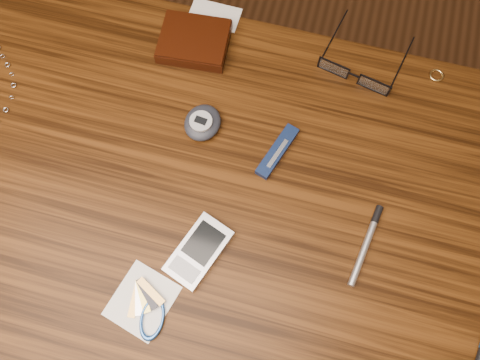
{
  "coord_description": "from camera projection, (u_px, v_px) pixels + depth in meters",
  "views": [
    {
      "loc": [
        0.11,
        -0.19,
        1.45
      ],
      "look_at": [
        0.04,
        0.04,
        0.76
      ],
      "focal_mm": 35.0,
      "sensor_mm": 36.0,
      "label": 1
    }
  ],
  "objects": [
    {
      "name": "ground",
      "position": [
        222.0,
        271.0,
        1.44
      ],
      "size": [
        3.8,
        3.8,
        0.0
      ],
      "primitive_type": "plane",
      "color": "#472814",
      "rests_on": "ground"
    },
    {
      "name": "pocket_knife",
      "position": [
        277.0,
        151.0,
        0.75
      ],
      "size": [
        0.05,
        0.1,
        0.01
      ],
      "color": "#0C1B3C",
      "rests_on": "desk"
    },
    {
      "name": "pda_phone",
      "position": [
        199.0,
        251.0,
        0.7
      ],
      "size": [
        0.09,
        0.12,
        0.02
      ],
      "color": "#ADADB1",
      "rests_on": "desk"
    },
    {
      "name": "eyeglasses",
      "position": [
        355.0,
        73.0,
        0.79
      ],
      "size": [
        0.16,
        0.16,
        0.03
      ],
      "color": "black",
      "rests_on": "desk"
    },
    {
      "name": "silver_pen",
      "position": [
        368.0,
        239.0,
        0.71
      ],
      "size": [
        0.03,
        0.13,
        0.01
      ],
      "color": "#BBBBC0",
      "rests_on": "desk"
    },
    {
      "name": "black_blue_pen",
      "position": [
        480.0,
        360.0,
        0.65
      ],
      "size": [
        0.03,
        0.09,
        0.01
      ],
      "color": "black",
      "rests_on": "desk"
    },
    {
      "name": "desk",
      "position": [
        210.0,
        217.0,
        0.83
      ],
      "size": [
        1.0,
        0.7,
        0.75
      ],
      "color": "#3A1E09",
      "rests_on": "ground"
    },
    {
      "name": "pedometer",
      "position": [
        202.0,
        123.0,
        0.76
      ],
      "size": [
        0.07,
        0.07,
        0.03
      ],
      "color": "black",
      "rests_on": "desk"
    },
    {
      "name": "wallet_and_card",
      "position": [
        195.0,
        41.0,
        0.82
      ],
      "size": [
        0.13,
        0.15,
        0.03
      ],
      "color": "black",
      "rests_on": "desk"
    },
    {
      "name": "notepad_keys",
      "position": [
        147.0,
        309.0,
        0.67
      ],
      "size": [
        0.1,
        0.11,
        0.01
      ],
      "color": "white",
      "rests_on": "desk"
    },
    {
      "name": "gold_ring",
      "position": [
        436.0,
        75.0,
        0.81
      ],
      "size": [
        0.03,
        0.03,
        0.0
      ],
      "primitive_type": "torus",
      "rotation": [
        0.0,
        0.0,
        0.25
      ],
      "color": "#E6C171",
      "rests_on": "desk"
    }
  ]
}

